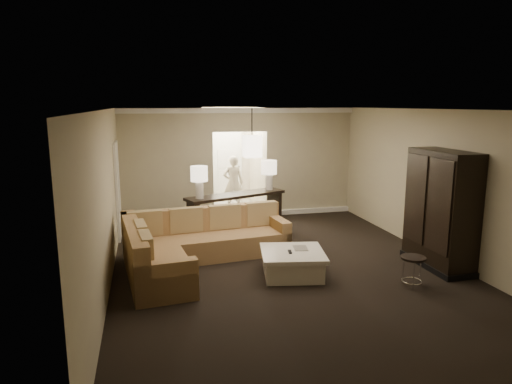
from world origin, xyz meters
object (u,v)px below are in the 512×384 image
object	(u,v)px
drink_table	(413,265)
console_table	(236,210)
armoire	(440,212)
sectional_sofa	(193,245)
coffee_table	(292,263)
person	(233,180)

from	to	relation	value
drink_table	console_table	bearing A→B (deg)	119.89
armoire	console_table	bearing A→B (deg)	136.06
sectional_sofa	drink_table	world-z (taller)	sectional_sofa
console_table	sectional_sofa	bearing A→B (deg)	-142.25
coffee_table	armoire	size ratio (longest dim) A/B	0.59
coffee_table	person	distance (m)	5.08
console_table	drink_table	size ratio (longest dim) A/B	4.82
sectional_sofa	coffee_table	size ratio (longest dim) A/B	2.58
sectional_sofa	drink_table	xyz separation A→B (m)	(3.32, -1.86, -0.02)
console_table	drink_table	xyz separation A→B (m)	(2.14, -3.72, -0.19)
armoire	drink_table	size ratio (longest dim) A/B	4.24
sectional_sofa	person	world-z (taller)	person
armoire	person	distance (m)	5.91
console_table	coffee_table	bearing A→B (deg)	-101.33
sectional_sofa	person	distance (m)	4.42
coffee_table	drink_table	world-z (taller)	drink_table
armoire	person	xyz separation A→B (m)	(-2.73, 5.24, -0.17)
person	coffee_table	bearing A→B (deg)	96.17
coffee_table	drink_table	xyz separation A→B (m)	(1.72, -0.93, 0.14)
person	console_table	bearing A→B (deg)	86.18
sectional_sofa	drink_table	size ratio (longest dim) A/B	6.44
sectional_sofa	console_table	xyz separation A→B (m)	(1.18, 1.86, 0.17)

